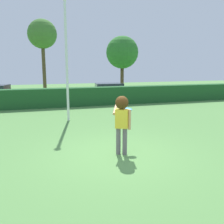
{
  "coord_description": "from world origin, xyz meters",
  "views": [
    {
      "loc": [
        -2.26,
        -6.86,
        2.72
      ],
      "look_at": [
        0.15,
        0.97,
        1.15
      ],
      "focal_mm": 39.35,
      "sensor_mm": 36.0,
      "label": 1
    }
  ],
  "objects_px": {
    "person": "(122,116)",
    "lamppost": "(66,54)",
    "parked_car_white": "(109,90)",
    "oak_tree": "(122,53)",
    "frisbee": "(128,109)",
    "birch_tree": "(42,35)"
  },
  "relations": [
    {
      "from": "person",
      "to": "lamppost",
      "type": "relative_size",
      "value": 0.31
    },
    {
      "from": "parked_car_white",
      "to": "oak_tree",
      "type": "bearing_deg",
      "value": 61.43
    },
    {
      "from": "frisbee",
      "to": "lamppost",
      "type": "relative_size",
      "value": 0.05
    },
    {
      "from": "lamppost",
      "to": "parked_car_white",
      "type": "relative_size",
      "value": 1.34
    },
    {
      "from": "person",
      "to": "frisbee",
      "type": "bearing_deg",
      "value": 54.95
    },
    {
      "from": "frisbee",
      "to": "birch_tree",
      "type": "height_order",
      "value": "birch_tree"
    },
    {
      "from": "person",
      "to": "lamppost",
      "type": "height_order",
      "value": "lamppost"
    },
    {
      "from": "frisbee",
      "to": "lamppost",
      "type": "height_order",
      "value": "lamppost"
    },
    {
      "from": "person",
      "to": "frisbee",
      "type": "relative_size",
      "value": 6.54
    },
    {
      "from": "lamppost",
      "to": "parked_car_white",
      "type": "bearing_deg",
      "value": 59.98
    },
    {
      "from": "person",
      "to": "lamppost",
      "type": "bearing_deg",
      "value": 100.48
    },
    {
      "from": "lamppost",
      "to": "oak_tree",
      "type": "relative_size",
      "value": 1.01
    },
    {
      "from": "frisbee",
      "to": "birch_tree",
      "type": "relative_size",
      "value": 0.04
    },
    {
      "from": "parked_car_white",
      "to": "oak_tree",
      "type": "height_order",
      "value": "oak_tree"
    },
    {
      "from": "parked_car_white",
      "to": "person",
      "type": "bearing_deg",
      "value": -104.76
    },
    {
      "from": "person",
      "to": "oak_tree",
      "type": "relative_size",
      "value": 0.31
    },
    {
      "from": "birch_tree",
      "to": "oak_tree",
      "type": "height_order",
      "value": "birch_tree"
    },
    {
      "from": "birch_tree",
      "to": "parked_car_white",
      "type": "bearing_deg",
      "value": -43.96
    },
    {
      "from": "oak_tree",
      "to": "birch_tree",
      "type": "bearing_deg",
      "value": -172.26
    },
    {
      "from": "parked_car_white",
      "to": "oak_tree",
      "type": "xyz_separation_m",
      "value": [
        3.23,
        5.93,
        3.35
      ]
    },
    {
      "from": "person",
      "to": "oak_tree",
      "type": "xyz_separation_m",
      "value": [
        6.58,
        18.64,
        2.83
      ]
    },
    {
      "from": "oak_tree",
      "to": "parked_car_white",
      "type": "bearing_deg",
      "value": -118.57
    }
  ]
}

